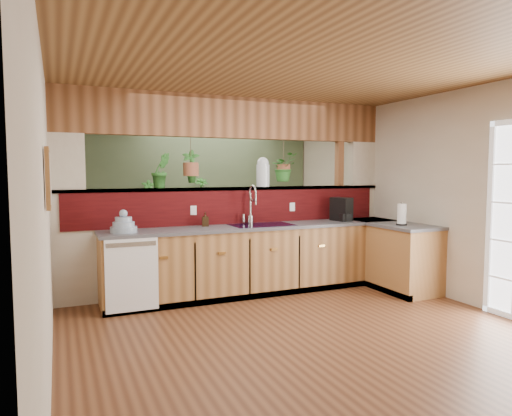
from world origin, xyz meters
name	(u,v)px	position (x,y,z in m)	size (l,w,h in m)	color
ground	(278,315)	(0.00, 0.00, 0.00)	(4.60, 7.00, 0.01)	#532E19
ceiling	(278,78)	(0.00, 0.00, 2.60)	(4.60, 7.00, 0.01)	brown
wall_back	(191,188)	(0.00, 3.50, 1.30)	(4.60, 0.02, 2.60)	beige
wall_left	(47,205)	(-2.30, 0.00, 1.30)	(0.02, 7.00, 2.60)	beige
wall_right	(437,195)	(2.30, 0.00, 1.30)	(0.02, 7.00, 2.60)	beige
pass_through_partition	(236,202)	(0.03, 1.35, 1.19)	(4.60, 0.21, 2.60)	beige
pass_through_ledge	(234,189)	(0.00, 1.35, 1.37)	(4.60, 0.21, 0.04)	brown
header_beam	(234,118)	(0.00, 1.35, 2.33)	(4.60, 0.15, 0.55)	brown
sage_backwall	(192,189)	(0.00, 3.48, 1.30)	(4.55, 0.02, 2.55)	#546947
countertop	(305,257)	(0.84, 0.87, 0.45)	(4.14, 1.52, 0.90)	#8E5E31
dishwasher	(132,275)	(-1.48, 0.66, 0.46)	(0.58, 0.03, 0.82)	white
navy_sink	(262,231)	(0.25, 0.98, 0.82)	(0.82, 0.50, 0.18)	black
framed_print	(48,178)	(-2.27, -0.80, 1.55)	(0.04, 0.35, 0.45)	#8E5E31
faucet	(251,203)	(0.16, 1.12, 1.18)	(0.23, 0.23, 0.53)	#B7B7B2
dish_stack	(124,225)	(-1.52, 0.93, 0.98)	(0.30, 0.30, 0.27)	#899CB2
soap_dispenser	(205,219)	(-0.48, 1.13, 0.99)	(0.08, 0.08, 0.18)	#322212
coffee_maker	(342,210)	(1.50, 0.97, 1.05)	(0.18, 0.30, 0.33)	black
paper_towel	(402,215)	(1.92, 0.22, 1.04)	(0.14, 0.14, 0.30)	black
glass_jar	(263,172)	(0.43, 1.35, 1.60)	(0.18, 0.18, 0.41)	silver
ledge_plant_left	(161,171)	(-0.99, 1.35, 1.61)	(0.25, 0.20, 0.45)	#2A6924
hanging_plant_a	(191,156)	(-0.60, 1.35, 1.81)	(0.27, 0.24, 0.56)	brown
hanging_plant_b	(284,155)	(0.76, 1.35, 1.84)	(0.44, 0.40, 0.53)	brown
shelving_console	(176,235)	(-0.35, 3.25, 0.50)	(1.59, 0.42, 1.06)	black
shelf_plant_a	(149,193)	(-0.80, 3.25, 1.25)	(0.23, 0.16, 0.44)	#2A6924
shelf_plant_b	(201,191)	(0.10, 3.25, 1.26)	(0.26, 0.26, 0.47)	#2A6924
floor_plant	(286,242)	(1.30, 2.28, 0.42)	(0.75, 0.65, 0.84)	#2A6924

